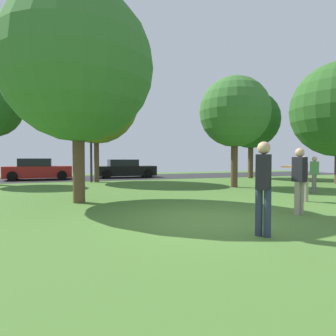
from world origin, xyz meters
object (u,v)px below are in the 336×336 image
(oak_tree_left, at_px, (96,101))
(oak_tree_center, at_px, (235,112))
(parked_car_black, at_px, (125,169))
(person_thrower, at_px, (304,177))
(street_lamp_post, at_px, (91,146))
(frisbee_disc, at_px, (286,167))
(parked_car_red, at_px, (38,170))
(person_catcher, at_px, (263,183))
(person_bystander, at_px, (314,173))
(oak_tree_right, at_px, (251,120))
(birch_tree_lone, at_px, (78,66))
(person_walking, at_px, (299,178))

(oak_tree_left, xyz_separation_m, oak_tree_center, (6.30, -5.75, -1.18))
(oak_tree_center, height_order, parked_car_black, oak_tree_center)
(person_thrower, bearing_deg, street_lamp_post, -96.75)
(frisbee_disc, xyz_separation_m, parked_car_red, (-6.98, 15.95, -0.61))
(person_catcher, distance_m, street_lamp_post, 14.03)
(person_bystander, bearing_deg, oak_tree_right, -47.77)
(parked_car_red, bearing_deg, parked_car_black, 0.58)
(birch_tree_lone, bearing_deg, oak_tree_right, 31.84)
(oak_tree_left, distance_m, person_catcher, 14.56)
(person_catcher, height_order, person_bystander, person_catcher)
(oak_tree_center, height_order, person_catcher, oak_tree_center)
(oak_tree_left, bearing_deg, frisbee_disc, -75.01)
(birch_tree_lone, bearing_deg, oak_tree_left, 79.87)
(person_bystander, distance_m, parked_car_black, 13.65)
(birch_tree_lone, bearing_deg, oak_tree_center, 18.34)
(frisbee_disc, bearing_deg, person_walking, 10.01)
(street_lamp_post, bearing_deg, oak_tree_right, -1.98)
(oak_tree_right, xyz_separation_m, street_lamp_post, (-11.52, 0.40, -2.08))
(person_walking, distance_m, parked_car_black, 15.98)
(oak_tree_center, bearing_deg, parked_car_black, 112.40)
(oak_tree_left, height_order, parked_car_red, oak_tree_left)
(oak_tree_right, bearing_deg, street_lamp_post, 178.02)
(oak_tree_right, bearing_deg, oak_tree_center, -132.73)
(birch_tree_lone, height_order, parked_car_black, birch_tree_lone)
(person_thrower, xyz_separation_m, parked_car_red, (-9.44, 14.11, -0.17))
(person_bystander, distance_m, frisbee_disc, 6.07)
(oak_tree_left, bearing_deg, street_lamp_post, -169.52)
(oak_tree_left, distance_m, person_walking, 13.70)
(person_bystander, distance_m, person_walking, 5.59)
(parked_car_red, xyz_separation_m, street_lamp_post, (3.27, -3.42, 1.58))
(oak_tree_right, xyz_separation_m, frisbee_disc, (-7.82, -12.13, -3.05))
(oak_tree_left, xyz_separation_m, person_catcher, (1.61, -13.90, -4.02))
(oak_tree_center, height_order, person_thrower, oak_tree_center)
(oak_tree_center, distance_m, person_bystander, 4.81)
(frisbee_disc, distance_m, street_lamp_post, 13.10)
(oak_tree_left, relative_size, parked_car_black, 1.71)
(frisbee_disc, bearing_deg, street_lamp_post, 106.48)
(oak_tree_left, height_order, person_bystander, oak_tree_left)
(person_bystander, bearing_deg, street_lamp_post, 15.25)
(person_catcher, xyz_separation_m, person_bystander, (6.62, 4.93, -0.16))
(person_walking, relative_size, parked_car_red, 0.41)
(frisbee_disc, bearing_deg, person_bystander, 36.63)
(birch_tree_lone, relative_size, street_lamp_post, 1.57)
(person_walking, bearing_deg, street_lamp_post, 9.69)
(person_bystander, height_order, person_walking, person_walking)
(street_lamp_post, bearing_deg, oak_tree_left, 10.48)
(oak_tree_center, relative_size, person_catcher, 3.12)
(oak_tree_center, relative_size, person_bystander, 3.62)
(frisbee_disc, bearing_deg, oak_tree_right, 57.20)
(person_bystander, xyz_separation_m, parked_car_red, (-11.84, 12.33, -0.18))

